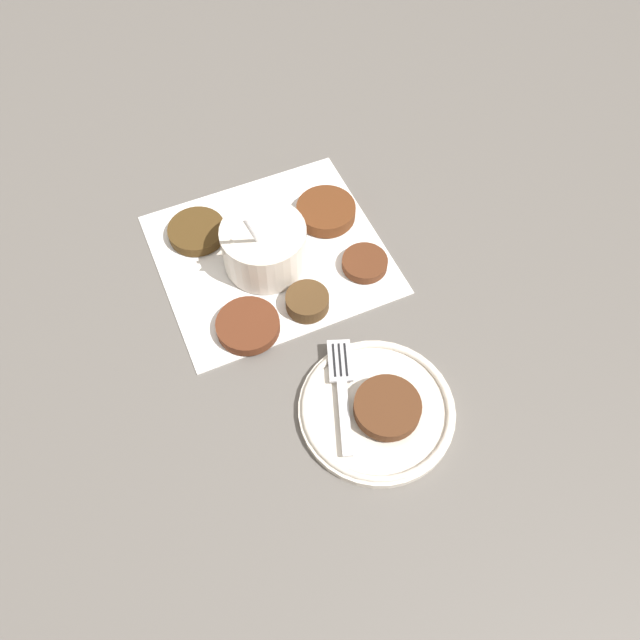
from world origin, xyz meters
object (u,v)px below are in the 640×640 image
at_px(sauce_bowl, 264,248).
at_px(serving_plate, 377,409).
at_px(fritter_on_plate, 387,408).
at_px(fork, 342,382).

height_order(sauce_bowl, serving_plate, sauce_bowl).
distance_m(sauce_bowl, serving_plate, 0.27).
distance_m(sauce_bowl, fritter_on_plate, 0.28).
bearing_deg(sauce_bowl, fork, 88.78).
bearing_deg(sauce_bowl, serving_plate, 93.66).
relative_size(serving_plate, fritter_on_plate, 2.37).
distance_m(serving_plate, fritter_on_plate, 0.02).
bearing_deg(serving_plate, fritter_on_plate, 125.38).
height_order(sauce_bowl, fritter_on_plate, sauce_bowl).
bearing_deg(fork, sauce_bowl, -91.22).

